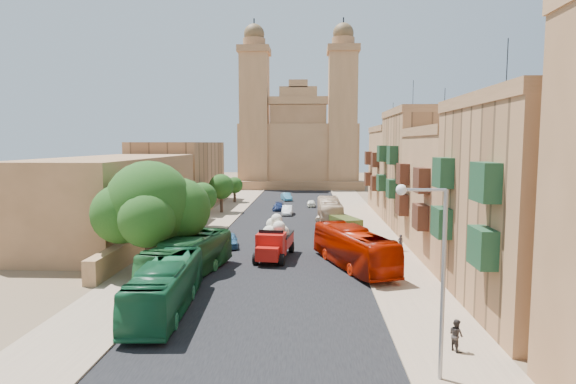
# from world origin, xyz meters

# --- Properties ---
(ground) EXTENTS (260.00, 260.00, 0.00)m
(ground) POSITION_xyz_m (0.00, 0.00, 0.00)
(ground) COLOR brown
(road_surface) EXTENTS (14.00, 140.00, 0.01)m
(road_surface) POSITION_xyz_m (0.00, 30.00, 0.01)
(road_surface) COLOR black
(road_surface) RESTS_ON ground
(sidewalk_east) EXTENTS (5.00, 140.00, 0.01)m
(sidewalk_east) POSITION_xyz_m (9.50, 30.00, 0.01)
(sidewalk_east) COLOR #947A60
(sidewalk_east) RESTS_ON ground
(sidewalk_west) EXTENTS (5.00, 140.00, 0.01)m
(sidewalk_west) POSITION_xyz_m (-9.50, 30.00, 0.01)
(sidewalk_west) COLOR #947A60
(sidewalk_west) RESTS_ON ground
(kerb_east) EXTENTS (0.25, 140.00, 0.12)m
(kerb_east) POSITION_xyz_m (7.00, 30.00, 0.06)
(kerb_east) COLOR #947A60
(kerb_east) RESTS_ON ground
(kerb_west) EXTENTS (0.25, 140.00, 0.12)m
(kerb_west) POSITION_xyz_m (-7.00, 30.00, 0.06)
(kerb_west) COLOR #947A60
(kerb_west) RESTS_ON ground
(townhouse_a) EXTENTS (9.00, 14.00, 16.40)m
(townhouse_a) POSITION_xyz_m (15.95, -3.00, 6.41)
(townhouse_a) COLOR #A8764C
(townhouse_a) RESTS_ON ground
(townhouse_b) EXTENTS (9.00, 14.00, 14.90)m
(townhouse_b) POSITION_xyz_m (15.95, 11.00, 5.66)
(townhouse_b) COLOR #9E6F47
(townhouse_b) RESTS_ON ground
(townhouse_c) EXTENTS (9.00, 14.00, 17.40)m
(townhouse_c) POSITION_xyz_m (15.95, 25.00, 6.91)
(townhouse_c) COLOR #A8764C
(townhouse_c) RESTS_ON ground
(townhouse_d) EXTENTS (9.00, 14.00, 15.90)m
(townhouse_d) POSITION_xyz_m (15.95, 39.00, 6.16)
(townhouse_d) COLOR #9E6F47
(townhouse_d) RESTS_ON ground
(west_wall) EXTENTS (1.00, 40.00, 1.80)m
(west_wall) POSITION_xyz_m (-12.50, 20.00, 0.90)
(west_wall) COLOR #9E6F47
(west_wall) RESTS_ON ground
(west_building_low) EXTENTS (10.00, 28.00, 8.40)m
(west_building_low) POSITION_xyz_m (-18.00, 18.00, 4.20)
(west_building_low) COLOR #8C603D
(west_building_low) RESTS_ON ground
(west_building_mid) EXTENTS (10.00, 22.00, 10.00)m
(west_building_mid) POSITION_xyz_m (-18.00, 44.00, 5.00)
(west_building_mid) COLOR #A8764C
(west_building_mid) RESTS_ON ground
(church) EXTENTS (28.00, 22.50, 36.30)m
(church) POSITION_xyz_m (-0.00, 78.61, 9.52)
(church) COLOR #9E6F47
(church) RESTS_ON ground
(ficus_tree) EXTENTS (8.57, 7.89, 8.57)m
(ficus_tree) POSITION_xyz_m (-9.42, 4.01, 5.07)
(ficus_tree) COLOR #38271C
(ficus_tree) RESTS_ON ground
(street_tree_a) EXTENTS (2.92, 2.92, 4.49)m
(street_tree_a) POSITION_xyz_m (-10.00, 12.00, 3.00)
(street_tree_a) COLOR #38271C
(street_tree_a) RESTS_ON ground
(street_tree_b) EXTENTS (3.44, 3.44, 5.29)m
(street_tree_b) POSITION_xyz_m (-10.00, 24.00, 3.54)
(street_tree_b) COLOR #38271C
(street_tree_b) RESTS_ON ground
(street_tree_c) EXTENTS (3.57, 3.57, 5.49)m
(street_tree_c) POSITION_xyz_m (-10.00, 36.00, 3.68)
(street_tree_c) COLOR #38271C
(street_tree_c) RESTS_ON ground
(street_tree_d) EXTENTS (2.75, 2.75, 4.23)m
(street_tree_d) POSITION_xyz_m (-10.00, 48.00, 2.82)
(street_tree_d) COLOR #38271C
(street_tree_d) RESTS_ON ground
(streetlamp) EXTENTS (2.11, 0.44, 8.22)m
(streetlamp) POSITION_xyz_m (7.72, -12.00, 5.20)
(streetlamp) COLOR gray
(streetlamp) RESTS_ON ground
(red_truck) EXTENTS (3.23, 6.64, 3.74)m
(red_truck) POSITION_xyz_m (-0.35, 8.89, 1.65)
(red_truck) COLOR #B9140E
(red_truck) RESTS_ON ground
(olive_pickup) EXTENTS (3.47, 4.99, 1.89)m
(olive_pickup) POSITION_xyz_m (6.50, 20.00, 0.93)
(olive_pickup) COLOR #3B461A
(olive_pickup) RESTS_ON ground
(bus_green_south) EXTENTS (3.14, 10.88, 2.99)m
(bus_green_south) POSITION_xyz_m (-5.74, -4.46, 1.50)
(bus_green_south) COLOR #155631
(bus_green_south) RESTS_ON ground
(bus_green_north) EXTENTS (4.82, 11.12, 3.02)m
(bus_green_north) POSITION_xyz_m (-6.23, 2.68, 1.51)
(bus_green_north) COLOR #1E5829
(bus_green_north) RESTS_ON ground
(bus_red_east) EXTENTS (6.25, 11.57, 3.16)m
(bus_red_east) POSITION_xyz_m (6.15, 6.13, 1.58)
(bus_red_east) COLOR #9F1300
(bus_red_east) RESTS_ON ground
(bus_cream_east) EXTENTS (2.83, 11.06, 3.06)m
(bus_cream_east) POSITION_xyz_m (5.07, 27.29, 1.53)
(bus_cream_east) COLOR #D6B491
(bus_cream_east) RESTS_ON ground
(car_blue_a) EXTENTS (2.25, 4.13, 1.33)m
(car_blue_a) POSITION_xyz_m (-5.00, 13.20, 0.67)
(car_blue_a) COLOR teal
(car_blue_a) RESTS_ON ground
(car_white_a) EXTENTS (1.37, 3.86, 1.27)m
(car_white_a) POSITION_xyz_m (-0.50, 34.19, 0.63)
(car_white_a) COLOR white
(car_white_a) RESTS_ON ground
(car_cream) EXTENTS (3.55, 4.74, 1.20)m
(car_cream) POSITION_xyz_m (5.00, 28.52, 0.60)
(car_cream) COLOR #FFE4C4
(car_cream) RESTS_ON ground
(car_dkblue) EXTENTS (1.61, 3.78, 1.09)m
(car_dkblue) POSITION_xyz_m (-2.01, 38.56, 0.54)
(car_dkblue) COLOR #14224E
(car_dkblue) RESTS_ON ground
(car_white_b) EXTENTS (1.31, 3.21, 1.09)m
(car_white_b) POSITION_xyz_m (2.83, 42.89, 0.55)
(car_white_b) COLOR white
(car_white_b) RESTS_ON ground
(car_blue_b) EXTENTS (2.27, 4.10, 1.28)m
(car_blue_b) POSITION_xyz_m (-1.45, 50.77, 0.64)
(car_blue_b) COLOR teal
(car_blue_b) RESTS_ON ground
(pedestrian_a) EXTENTS (0.65, 0.54, 1.51)m
(pedestrian_a) POSITION_xyz_m (11.00, 12.35, 0.76)
(pedestrian_a) COLOR black
(pedestrian_a) RESTS_ON ground
(pedestrian_b) EXTENTS (0.84, 0.93, 1.55)m
(pedestrian_b) POSITION_xyz_m (9.69, -9.16, 0.78)
(pedestrian_b) COLOR #332D2A
(pedestrian_b) RESTS_ON ground
(pedestrian_c) EXTENTS (0.79, 1.08, 1.70)m
(pedestrian_c) POSITION_xyz_m (7.83, 13.95, 0.85)
(pedestrian_c) COLOR #2D2E32
(pedestrian_c) RESTS_ON ground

